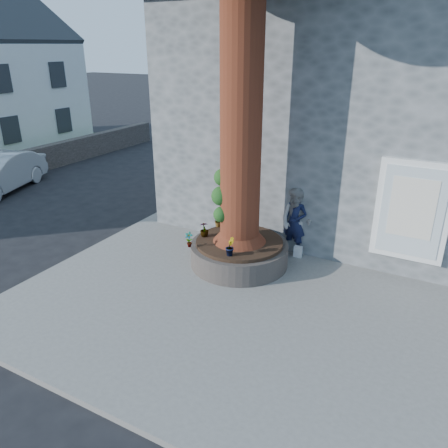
% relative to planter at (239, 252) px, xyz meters
% --- Properties ---
extents(ground, '(120.00, 120.00, 0.00)m').
position_rel_planter_xyz_m(ground, '(-0.80, -2.00, -0.41)').
color(ground, black).
rests_on(ground, ground).
extents(pavement, '(9.00, 8.00, 0.12)m').
position_rel_planter_xyz_m(pavement, '(0.70, -1.00, -0.35)').
color(pavement, slate).
rests_on(pavement, ground).
extents(yellow_line, '(0.10, 30.00, 0.01)m').
position_rel_planter_xyz_m(yellow_line, '(-3.85, -1.00, -0.41)').
color(yellow_line, yellow).
rests_on(yellow_line, ground).
extents(stone_shop, '(10.30, 8.30, 6.30)m').
position_rel_planter_xyz_m(stone_shop, '(1.70, 5.20, 2.75)').
color(stone_shop, '#55585A').
rests_on(stone_shop, ground).
extents(planter, '(2.30, 2.30, 0.60)m').
position_rel_planter_xyz_m(planter, '(0.00, 0.00, 0.00)').
color(planter, black).
rests_on(planter, pavement).
extents(man, '(0.63, 0.45, 1.64)m').
position_rel_planter_xyz_m(man, '(0.92, 1.18, 0.53)').
color(man, '#141938').
rests_on(man, pavement).
extents(woman, '(0.93, 0.79, 1.70)m').
position_rel_planter_xyz_m(woman, '(0.97, 1.15, 0.56)').
color(woman, '#9B9894').
rests_on(woman, pavement).
extents(shopping_bag, '(0.20, 0.12, 0.28)m').
position_rel_planter_xyz_m(shopping_bag, '(1.11, 1.01, -0.15)').
color(shopping_bag, white).
rests_on(shopping_bag, pavement).
extents(plant_a, '(0.21, 0.16, 0.36)m').
position_rel_planter_xyz_m(plant_a, '(-0.85, -0.85, 0.49)').
color(plant_a, gray).
rests_on(plant_a, planter).
extents(plant_b, '(0.27, 0.27, 0.41)m').
position_rel_planter_xyz_m(plant_b, '(0.15, -0.77, 0.51)').
color(plant_b, gray).
rests_on(plant_b, planter).
extents(plant_c, '(0.29, 0.29, 0.36)m').
position_rel_planter_xyz_m(plant_c, '(-0.85, -0.18, 0.49)').
color(plant_c, gray).
rests_on(plant_c, planter).
extents(plant_d, '(0.31, 0.33, 0.30)m').
position_rel_planter_xyz_m(plant_d, '(-0.85, 0.51, 0.46)').
color(plant_d, gray).
rests_on(plant_d, planter).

